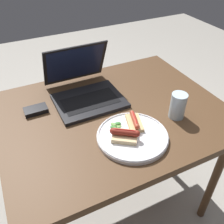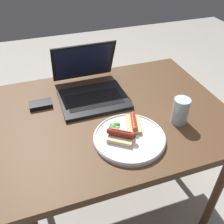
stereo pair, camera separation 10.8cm
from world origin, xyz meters
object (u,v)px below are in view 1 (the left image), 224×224
object	(u,v)px
plate	(132,136)
drinking_glass	(178,106)
laptop	(85,90)
external_drive	(36,110)

from	to	relation	value
plate	drinking_glass	bearing A→B (deg)	8.37
laptop	drinking_glass	distance (m)	0.46
drinking_glass	external_drive	bearing A→B (deg)	151.13
laptop	external_drive	distance (m)	0.26
drinking_glass	external_drive	size ratio (longest dim) A/B	1.13
plate	external_drive	bearing A→B (deg)	132.27
drinking_glass	external_drive	world-z (taller)	drinking_glass
drinking_glass	laptop	bearing A→B (deg)	134.03
drinking_glass	external_drive	xyz separation A→B (m)	(-0.57, 0.32, -0.05)
plate	drinking_glass	distance (m)	0.26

